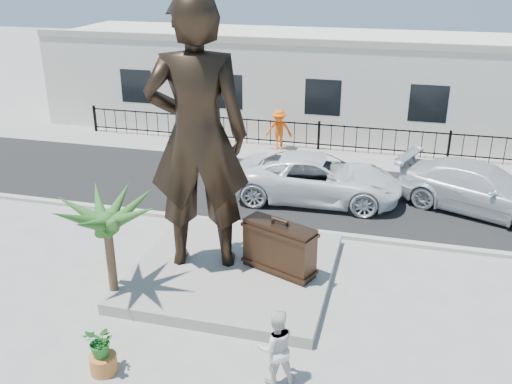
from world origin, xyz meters
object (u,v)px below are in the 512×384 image
suitcase (279,248)px  tourist (276,347)px  statue (197,136)px  car_white (318,178)px

suitcase → tourist: 3.89m
statue → tourist: bearing=112.7°
suitcase → car_white: bearing=110.9°
suitcase → statue: bearing=-158.2°
suitcase → car_white: size_ratio=0.33×
statue → suitcase: bearing=164.8°
suitcase → tourist: size_ratio=1.17×
suitcase → car_white: 5.66m
statue → suitcase: 3.57m
statue → car_white: (2.27, 5.64, -3.01)m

